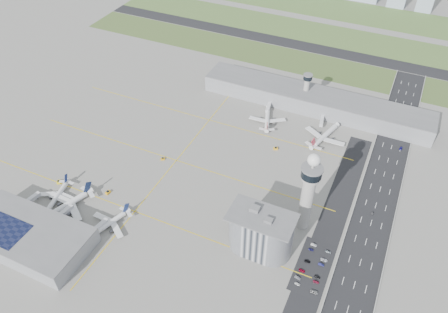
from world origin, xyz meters
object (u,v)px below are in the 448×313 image
at_px(tug_5, 323,138).
at_px(car_lot_7, 316,282).
at_px(car_lot_1, 298,278).
at_px(admin_building, 261,233).
at_px(car_lot_6, 314,292).
at_px(car_lot_4, 311,250).
at_px(car_hw_2, 401,148).
at_px(jet_bridge_far_0, 270,104).
at_px(car_lot_2, 302,271).
at_px(car_lot_8, 317,277).
at_px(jet_bridge_near_0, 24,206).
at_px(car_lot_0, 297,284).
at_px(airplane_near_c, 107,222).
at_px(car_lot_5, 314,245).
at_px(car_lot_3, 307,261).
at_px(tug_3, 163,159).
at_px(airplane_far_b, 325,133).
at_px(car_hw_1, 372,213).
at_px(tug_0, 59,182).
at_px(jet_bridge_near_2, 92,234).
at_px(car_lot_11, 328,252).
at_px(jet_bridge_near_1, 57,220).
at_px(tug_2, 108,192).
at_px(jet_bridge_far_1, 322,118).
at_px(airplane_far_a, 268,116).
at_px(car_hw_4, 394,107).
at_px(car_lot_10, 324,260).
at_px(airplane_near_b, 64,203).
at_px(control_tower, 309,190).
at_px(secondary_tower, 306,87).
at_px(tug_1, 67,207).
at_px(tug_4, 276,148).

distance_m(tug_5, car_lot_7, 142.01).
bearing_deg(car_lot_1, car_lot_7, -69.92).
height_order(admin_building, car_lot_6, admin_building).
bearing_deg(car_lot_4, car_hw_2, -20.86).
relative_size(jet_bridge_far_0, car_lot_2, 3.53).
relative_size(tug_5, car_lot_8, 0.93).
xyz_separation_m(jet_bridge_near_0, car_lot_0, (196.20, 22.88, -2.26)).
relative_size(airplane_near_c, car_lot_5, 9.15).
distance_m(car_lot_3, car_lot_4, 9.88).
bearing_deg(jet_bridge_far_0, tug_3, -36.42).
xyz_separation_m(airplane_far_b, car_hw_1, (52.99, -68.50, -5.65)).
bearing_deg(tug_0, jet_bridge_near_2, -64.07).
height_order(jet_bridge_far_0, car_lot_7, jet_bridge_far_0).
bearing_deg(car_lot_8, airplane_far_b, 21.49).
distance_m(car_lot_4, car_lot_11, 11.00).
bearing_deg(jet_bridge_near_1, tug_2, -11.54).
height_order(car_lot_1, car_lot_6, same).
height_order(jet_bridge_far_1, tug_3, jet_bridge_far_1).
bearing_deg(airplane_far_a, car_hw_4, -74.15).
bearing_deg(car_lot_10, car_lot_1, 145.89).
bearing_deg(car_lot_1, car_lot_0, -153.98).
xyz_separation_m(jet_bridge_near_1, car_lot_5, (167.09, 55.53, -2.19)).
distance_m(airplane_far_a, jet_bridge_far_1, 49.25).
distance_m(airplane_near_b, car_lot_5, 175.30).
xyz_separation_m(airplane_near_b, airplane_near_c, (37.25, -0.74, -1.14)).
bearing_deg(tug_5, car_lot_2, -79.42).
height_order(jet_bridge_near_2, tug_3, jet_bridge_near_2).
bearing_deg(car_hw_4, airplane_near_c, -129.34).
distance_m(jet_bridge_far_1, car_hw_2, 71.21).
distance_m(jet_bridge_near_0, car_hw_1, 248.09).
bearing_deg(jet_bridge_near_2, car_lot_6, -71.60).
bearing_deg(control_tower, airplane_far_b, 96.25).
bearing_deg(car_lot_5, car_hw_2, -18.35).
bearing_deg(secondary_tower, airplane_far_b, -53.89).
height_order(jet_bridge_near_1, tug_1, jet_bridge_near_1).
bearing_deg(car_lot_4, car_lot_10, -118.52).
xyz_separation_m(car_lot_6, car_hw_2, (28.25, 160.12, -0.05)).
relative_size(control_tower, jet_bridge_far_1, 4.61).
bearing_deg(car_lot_7, jet_bridge_far_1, 10.38).
xyz_separation_m(car_lot_3, car_hw_2, (38.27, 140.54, 0.05)).
distance_m(tug_0, car_hw_1, 233.21).
bearing_deg(car_lot_2, admin_building, 82.29).
distance_m(secondary_tower, car_hw_2, 98.48).
bearing_deg(tug_0, jet_bridge_near_0, -132.62).
height_order(car_lot_3, car_lot_11, car_lot_11).
height_order(jet_bridge_far_0, tug_1, jet_bridge_far_0).
xyz_separation_m(tug_2, tug_4, (96.02, 99.96, -0.04)).
bearing_deg(jet_bridge_near_0, tug_1, -53.00).
height_order(jet_bridge_far_0, car_hw_2, jet_bridge_far_0).
bearing_deg(car_lot_11, tug_3, 80.48).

